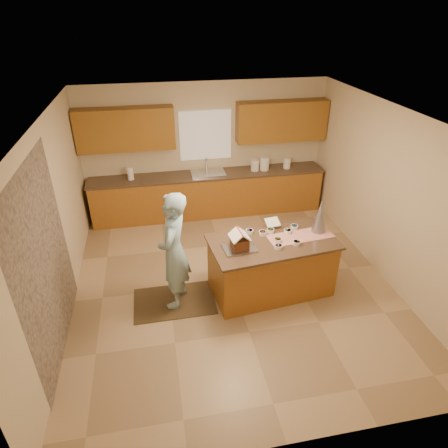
{
  "coord_description": "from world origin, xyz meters",
  "views": [
    {
      "loc": [
        -1.09,
        -4.96,
        4.0
      ],
      "look_at": [
        -0.1,
        0.2,
        1.0
      ],
      "focal_mm": 31.21,
      "sensor_mm": 36.0,
      "label": 1
    }
  ],
  "objects_px": {
    "boy": "(174,251)",
    "tinsel_tree": "(320,216)",
    "gingerbread_house": "(240,241)",
    "island_base": "(271,267)"
  },
  "relations": [
    {
      "from": "island_base",
      "to": "boy",
      "type": "distance_m",
      "value": 1.55
    },
    {
      "from": "tinsel_tree",
      "to": "gingerbread_house",
      "type": "distance_m",
      "value": 1.34
    },
    {
      "from": "gingerbread_house",
      "to": "island_base",
      "type": "bearing_deg",
      "value": 11.61
    },
    {
      "from": "tinsel_tree",
      "to": "gingerbread_house",
      "type": "relative_size",
      "value": 1.78
    },
    {
      "from": "tinsel_tree",
      "to": "boy",
      "type": "height_order",
      "value": "boy"
    },
    {
      "from": "tinsel_tree",
      "to": "boy",
      "type": "relative_size",
      "value": 0.3
    },
    {
      "from": "boy",
      "to": "tinsel_tree",
      "type": "bearing_deg",
      "value": 112.34
    },
    {
      "from": "island_base",
      "to": "gingerbread_house",
      "type": "xyz_separation_m",
      "value": [
        -0.54,
        -0.11,
        0.61
      ]
    },
    {
      "from": "island_base",
      "to": "tinsel_tree",
      "type": "relative_size",
      "value": 3.27
    },
    {
      "from": "boy",
      "to": "gingerbread_house",
      "type": "bearing_deg",
      "value": 102.22
    }
  ]
}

